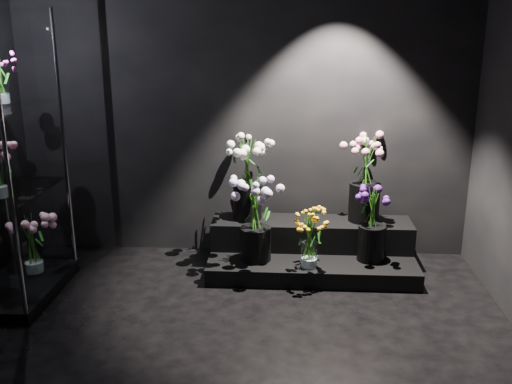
{
  "coord_description": "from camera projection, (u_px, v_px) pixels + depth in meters",
  "views": [
    {
      "loc": [
        0.41,
        -2.97,
        2.04
      ],
      "look_at": [
        0.16,
        1.2,
        0.8
      ],
      "focal_mm": 40.0,
      "sensor_mm": 36.0,
      "label": 1
    }
  ],
  "objects": [
    {
      "name": "display_case",
      "position": [
        3.0,
        160.0,
        4.17
      ],
      "size": [
        0.59,
        0.98,
        2.16
      ],
      "color": "black",
      "rests_on": "floor"
    },
    {
      "name": "floor",
      "position": [
        218.0,
        375.0,
        3.45
      ],
      "size": [
        4.0,
        4.0,
        0.0
      ],
      "primitive_type": "plane",
      "color": "black",
      "rests_on": "ground"
    },
    {
      "name": "bouquet_pink_roses",
      "position": [
        366.0,
        174.0,
        4.87
      ],
      "size": [
        0.46,
        0.46,
        0.75
      ],
      "rotation": [
        0.0,
        0.0,
        -0.39
      ],
      "color": "black",
      "rests_on": "display_riser"
    },
    {
      "name": "wall_front",
      "position": [
        81.0,
        357.0,
        1.14
      ],
      "size": [
        4.0,
        0.0,
        4.0
      ],
      "primitive_type": "plane",
      "rotation": [
        -1.57,
        0.0,
        0.0
      ],
      "color": "black",
      "rests_on": "floor"
    },
    {
      "name": "wall_back",
      "position": [
        244.0,
        100.0,
        4.96
      ],
      "size": [
        4.0,
        0.0,
        4.0
      ],
      "primitive_type": "plane",
      "rotation": [
        1.57,
        0.0,
        0.0
      ],
      "color": "black",
      "rests_on": "floor"
    },
    {
      "name": "bouquet_cream_roses",
      "position": [
        247.0,
        172.0,
        4.93
      ],
      "size": [
        0.54,
        0.54,
        0.72
      ],
      "rotation": [
        0.0,
        0.0,
        0.39
      ],
      "color": "black",
      "rests_on": "display_riser"
    },
    {
      "name": "bouquet_case_base_pink",
      "position": [
        31.0,
        242.0,
        4.57
      ],
      "size": [
        0.38,
        0.38,
        0.5
      ],
      "rotation": [
        0.0,
        0.0,
        -0.27
      ],
      "color": "white",
      "rests_on": "display_case"
    },
    {
      "name": "bouquet_lilac",
      "position": [
        256.0,
        215.0,
        4.66
      ],
      "size": [
        0.48,
        0.48,
        0.69
      ],
      "rotation": [
        0.0,
        0.0,
        -0.23
      ],
      "color": "black",
      "rests_on": "display_riser"
    },
    {
      "name": "bouquet_purple",
      "position": [
        373.0,
        220.0,
        4.66
      ],
      "size": [
        0.37,
        0.37,
        0.62
      ],
      "rotation": [
        0.0,
        0.0,
        0.14
      ],
      "color": "black",
      "rests_on": "display_riser"
    },
    {
      "name": "display_riser",
      "position": [
        311.0,
        249.0,
        4.95
      ],
      "size": [
        1.74,
        0.77,
        0.39
      ],
      "color": "black",
      "rests_on": "floor"
    },
    {
      "name": "bouquet_orange_bells",
      "position": [
        310.0,
        238.0,
        4.55
      ],
      "size": [
        0.31,
        0.31,
        0.48
      ],
      "rotation": [
        0.0,
        0.0,
        -0.13
      ],
      "color": "white",
      "rests_on": "display_riser"
    }
  ]
}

